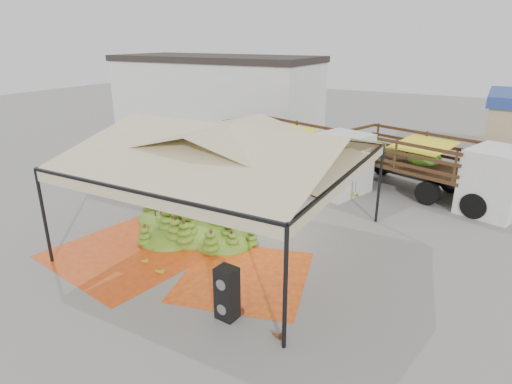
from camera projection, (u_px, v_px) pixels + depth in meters
The scene contains 17 objects.
ground at pixel (230, 239), 14.75m from camera, with size 90.00×90.00×0.00m, color slate.
canopy_tent at pixel (228, 146), 13.62m from camera, with size 8.10×8.10×4.00m.
building_white at pixel (216, 96), 29.89m from camera, with size 14.30×6.30×5.40m.
tarp_left at pixel (129, 253), 13.82m from camera, with size 4.46×4.24×0.01m, color #D55514.
tarp_right at pixel (245, 276), 12.50m from camera, with size 3.53×3.71×0.01m, color orange.
banana_heap at pixel (194, 217), 15.16m from camera, with size 5.37×4.41×1.15m, color #3B7117.
hand_yellow_a at pixel (160, 269), 12.68m from camera, with size 0.42×0.34×0.19m, color gold.
hand_yellow_b at pixel (144, 259), 13.24m from camera, with size 0.39×0.32×0.18m, color gold.
hand_red_a at pixel (278, 331), 9.98m from camera, with size 0.47×0.38×0.21m, color #613016.
hand_red_b at pixel (238, 309), 10.80m from camera, with size 0.45×0.36×0.20m, color #512512.
hand_green at pixel (154, 247), 13.99m from camera, with size 0.42×0.34×0.19m, color #327117.
hanging_bunches at pixel (279, 182), 12.35m from camera, with size 4.74×0.24×0.20m.
speaker_stack at pixel (227, 293), 10.42m from camera, with size 0.54×0.48×1.39m.
banana_leaves at pixel (168, 222), 16.09m from camera, with size 0.96×1.36×3.70m, color #35691C, non-canonical shape.
vendor at pixel (316, 179), 18.52m from camera, with size 0.56×0.37×1.55m, color gray.
truck_left at pixel (297, 147), 20.44m from camera, with size 8.03×4.86×2.61m.
truck_right at pixel (437, 161), 18.23m from camera, with size 7.88×4.82×2.56m.
Camera 1 is at (7.29, -11.16, 6.57)m, focal length 30.00 mm.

